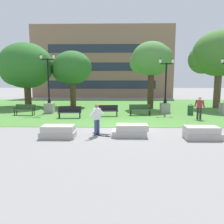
% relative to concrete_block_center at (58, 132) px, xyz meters
% --- Properties ---
extents(ground_plane, '(140.00, 140.00, 0.00)m').
position_rel_concrete_block_center_xyz_m(ground_plane, '(3.52, 2.44, -0.31)').
color(ground_plane, gray).
extents(grass_lawn, '(40.00, 20.00, 0.02)m').
position_rel_concrete_block_center_xyz_m(grass_lawn, '(3.52, 12.44, -0.30)').
color(grass_lawn, '#4C8438').
rests_on(grass_lawn, ground).
extents(concrete_block_center, '(1.80, 0.90, 0.64)m').
position_rel_concrete_block_center_xyz_m(concrete_block_center, '(0.00, 0.00, 0.00)').
color(concrete_block_center, '#B2ADA3').
rests_on(concrete_block_center, ground).
extents(concrete_block_left, '(1.89, 0.90, 0.64)m').
position_rel_concrete_block_center_xyz_m(concrete_block_left, '(3.79, 0.34, 0.00)').
color(concrete_block_left, '#B2ADA3').
rests_on(concrete_block_left, ground).
extents(concrete_block_right, '(1.80, 0.90, 0.64)m').
position_rel_concrete_block_center_xyz_m(concrete_block_right, '(7.40, -0.11, 0.00)').
color(concrete_block_right, '#B2ADA3').
rests_on(concrete_block_right, ground).
extents(person_skateboarder, '(0.73, 1.25, 1.71)m').
position_rel_concrete_block_center_xyz_m(person_skateboarder, '(1.98, 0.57, 0.67)').
color(person_skateboarder, '#384C7A').
rests_on(person_skateboarder, ground).
extents(skateboard, '(1.03, 0.54, 0.14)m').
position_rel_concrete_block_center_xyz_m(skateboard, '(2.24, 0.40, -0.22)').
color(skateboard, black).
rests_on(skateboard, ground).
extents(park_bench_near_left, '(1.84, 0.67, 0.90)m').
position_rel_concrete_block_center_xyz_m(park_bench_near_left, '(5.04, 7.32, 0.23)').
color(park_bench_near_left, '#284723').
rests_on(park_bench_near_left, grass_lawn).
extents(park_bench_near_right, '(1.83, 0.66, 0.90)m').
position_rel_concrete_block_center_xyz_m(park_bench_near_right, '(-0.64, 5.85, 0.23)').
color(park_bench_near_right, black).
rests_on(park_bench_near_right, grass_lawn).
extents(park_bench_far_left, '(1.85, 0.74, 0.90)m').
position_rel_concrete_block_center_xyz_m(park_bench_far_left, '(-4.75, 7.16, 0.23)').
color(park_bench_far_left, '#284723').
rests_on(park_bench_far_left, grass_lawn).
extents(park_bench_far_right, '(1.84, 0.68, 0.90)m').
position_rel_concrete_block_center_xyz_m(park_bench_far_right, '(2.27, 6.76, 0.23)').
color(park_bench_far_right, black).
rests_on(park_bench_far_right, grass_lawn).
extents(lamp_post_left, '(1.32, 0.80, 4.87)m').
position_rel_concrete_block_center_xyz_m(lamp_post_left, '(7.42, 8.63, 0.71)').
color(lamp_post_left, gray).
rests_on(lamp_post_left, grass_lawn).
extents(lamp_post_right, '(1.32, 0.80, 5.23)m').
position_rel_concrete_block_center_xyz_m(lamp_post_right, '(-3.03, 8.42, 0.77)').
color(lamp_post_right, gray).
rests_on(lamp_post_right, grass_lawn).
extents(tree_near_left, '(4.23, 4.03, 6.85)m').
position_rel_concrete_block_center_xyz_m(tree_near_left, '(6.56, 11.99, 4.75)').
color(tree_near_left, '#42301E').
rests_on(tree_near_left, grass_lawn).
extents(tree_near_right, '(4.55, 4.33, 6.18)m').
position_rel_concrete_block_center_xyz_m(tree_near_right, '(-1.99, 13.85, 3.97)').
color(tree_near_right, '#4C3823').
rests_on(tree_near_right, grass_lawn).
extents(tree_far_left, '(5.82, 5.55, 8.06)m').
position_rel_concrete_block_center_xyz_m(tree_far_left, '(13.74, 12.59, 5.33)').
color(tree_far_left, brown).
rests_on(tree_far_left, grass_lawn).
extents(tree_far_right, '(6.18, 5.89, 7.04)m').
position_rel_concrete_block_center_xyz_m(tree_far_right, '(-7.09, 13.52, 4.18)').
color(tree_far_right, '#4C3823').
rests_on(tree_far_right, grass_lawn).
extents(trash_bin, '(0.49, 0.49, 0.96)m').
position_rel_concrete_block_center_xyz_m(trash_bin, '(9.38, 7.60, 0.20)').
color(trash_bin, '#234C28').
rests_on(trash_bin, grass_lawn).
extents(person_bystander_near_lawn, '(0.72, 0.44, 1.71)m').
position_rel_concrete_block_center_xyz_m(person_bystander_near_lawn, '(9.32, 5.46, 0.68)').
color(person_bystander_near_lawn, '#28282D').
rests_on(person_bystander_near_lawn, grass_lawn).
extents(building_facade_distant, '(24.25, 1.03, 12.17)m').
position_rel_concrete_block_center_xyz_m(building_facade_distant, '(0.61, 26.94, 5.77)').
color(building_facade_distant, '#8E6B56').
rests_on(building_facade_distant, ground).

